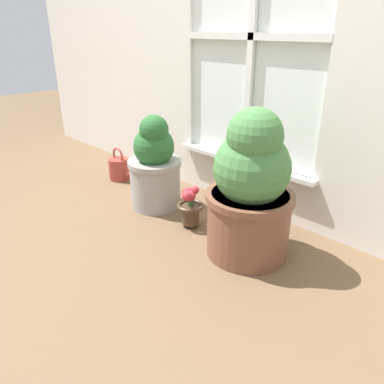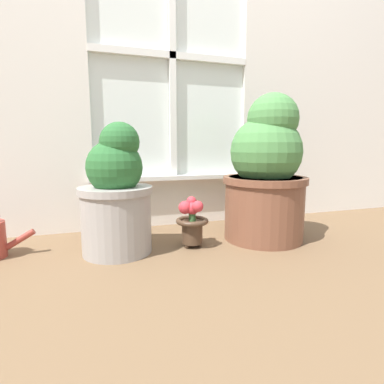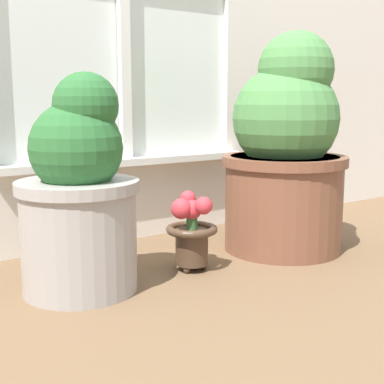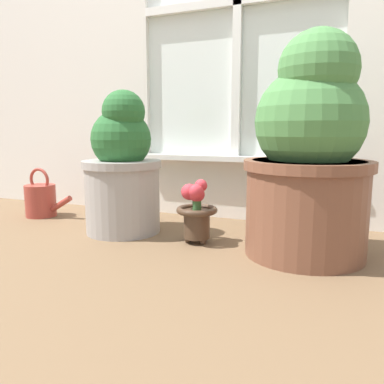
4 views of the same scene
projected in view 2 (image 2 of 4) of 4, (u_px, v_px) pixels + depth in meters
name	position (u px, v px, depth m)	size (l,w,h in m)	color
ground_plane	(207.00, 256.00, 1.23)	(10.00, 10.00, 0.00)	brown
potted_plant_left	(116.00, 196.00, 1.25)	(0.31, 0.31, 0.55)	#9E9993
potted_plant_right	(266.00, 174.00, 1.42)	(0.40, 0.40, 0.69)	brown
flower_vase	(192.00, 222.00, 1.33)	(0.15, 0.15, 0.23)	#473323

